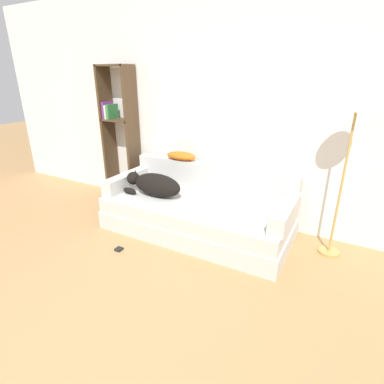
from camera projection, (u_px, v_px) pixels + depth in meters
ground_plane at (10, 384)px, 1.78m from camera, size 20.00×20.00×0.00m
wall_back at (213, 108)px, 3.54m from camera, size 7.27×0.06×2.70m
couch at (196, 217)px, 3.44m from camera, size 2.11×0.95×0.38m
couch_backrest at (212, 177)px, 3.64m from camera, size 2.07×0.15×0.33m
couch_arm_left at (127, 180)px, 3.77m from camera, size 0.15×0.76×0.18m
couch_arm_right at (285, 213)px, 2.89m from camera, size 0.15×0.76×0.18m
dog at (154, 185)px, 3.49m from camera, size 0.73×0.27×0.27m
laptop at (200, 204)px, 3.28m from camera, size 0.34×0.26×0.02m
throw_pillow at (181, 156)px, 3.75m from camera, size 0.40×0.19×0.10m
bookshelf at (119, 129)px, 4.11m from camera, size 0.48×0.26×1.84m
floor_lamp at (355, 117)px, 2.59m from camera, size 0.29×0.29×1.59m
power_adapter at (119, 249)px, 3.13m from camera, size 0.07×0.07×0.02m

